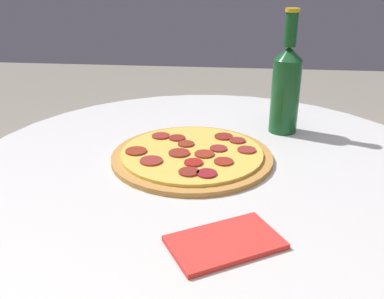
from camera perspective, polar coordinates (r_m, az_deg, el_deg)
name	(u,v)px	position (r m, az deg, el deg)	size (l,w,h in m)	color
table	(208,235)	(0.92, 2.21, -11.37)	(0.96, 0.96, 0.69)	silver
pizza	(192,155)	(0.85, 0.01, -0.75)	(0.32, 0.32, 0.02)	#B77F3D
beer_bottle	(286,86)	(0.98, 12.42, 8.23)	(0.06, 0.06, 0.27)	#144C23
napkin	(225,242)	(0.60, 4.40, -12.24)	(0.18, 0.15, 0.01)	red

